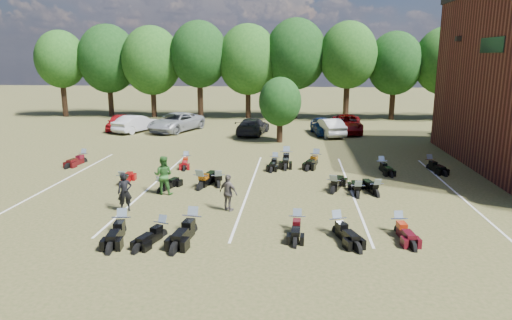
# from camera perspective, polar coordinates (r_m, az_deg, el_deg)

# --- Properties ---
(ground) EXTENTS (160.00, 160.00, 0.00)m
(ground) POSITION_cam_1_polar(r_m,az_deg,el_deg) (19.90, 6.98, -6.09)
(ground) COLOR brown
(ground) RESTS_ON ground
(car_0) EXTENTS (2.24, 4.34, 1.41)m
(car_0) POSITION_cam_1_polar(r_m,az_deg,el_deg) (42.35, -16.77, 4.55)
(car_0) COLOR maroon
(car_0) RESTS_ON ground
(car_1) EXTENTS (3.19, 4.73, 1.48)m
(car_1) POSITION_cam_1_polar(r_m,az_deg,el_deg) (40.89, -14.74, 4.44)
(car_1) COLOR #B7B7BC
(car_1) RESTS_ON ground
(car_2) EXTENTS (4.61, 6.37, 1.61)m
(car_2) POSITION_cam_1_polar(r_m,az_deg,el_deg) (40.50, -9.96, 4.68)
(car_2) COLOR gray
(car_2) RESTS_ON ground
(car_3) EXTENTS (2.74, 5.09, 1.40)m
(car_3) POSITION_cam_1_polar(r_m,az_deg,el_deg) (38.19, -0.40, 4.23)
(car_3) COLOR black
(car_3) RESTS_ON ground
(car_4) EXTENTS (2.36, 4.36, 1.41)m
(car_4) POSITION_cam_1_polar(r_m,az_deg,el_deg) (38.78, 8.41, 4.23)
(car_4) COLOR navy
(car_4) RESTS_ON ground
(car_5) EXTENTS (2.72, 4.67, 1.46)m
(car_5) POSITION_cam_1_polar(r_m,az_deg,el_deg) (38.03, 9.06, 4.07)
(car_5) COLOR #B2B2AD
(car_5) RESTS_ON ground
(car_6) EXTENTS (2.80, 5.58, 1.52)m
(car_6) POSITION_cam_1_polar(r_m,az_deg,el_deg) (39.87, 11.27, 4.43)
(car_6) COLOR #620507
(car_6) RESTS_ON ground
(car_7) EXTENTS (1.93, 4.53, 1.30)m
(car_7) POSITION_cam_1_polar(r_m,az_deg,el_deg) (40.09, 23.04, 3.54)
(car_7) COLOR #38373C
(car_7) RESTS_ON ground
(person_black) EXTENTS (0.72, 0.62, 1.66)m
(person_black) POSITION_cam_1_polar(r_m,az_deg,el_deg) (20.06, -16.09, -3.87)
(person_black) COLOR black
(person_black) RESTS_ON ground
(person_green) EXTENTS (0.91, 0.71, 1.86)m
(person_green) POSITION_cam_1_polar(r_m,az_deg,el_deg) (22.04, -11.51, -1.87)
(person_green) COLOR #2A5F23
(person_green) RESTS_ON ground
(person_grey) EXTENTS (1.00, 0.82, 1.59)m
(person_grey) POSITION_cam_1_polar(r_m,az_deg,el_deg) (19.33, -3.47, -4.11)
(person_grey) COLOR #564E49
(person_grey) RESTS_ON ground
(motorcycle_1) EXTENTS (1.02, 2.39, 1.29)m
(motorcycle_1) POSITION_cam_1_polar(r_m,az_deg,el_deg) (17.87, -16.34, -8.78)
(motorcycle_1) COLOR black
(motorcycle_1) RESTS_ON ground
(motorcycle_2) EXTENTS (1.20, 2.10, 1.12)m
(motorcycle_2) POSITION_cam_1_polar(r_m,az_deg,el_deg) (17.21, -11.68, -9.37)
(motorcycle_2) COLOR black
(motorcycle_2) RESTS_ON ground
(motorcycle_3) EXTENTS (1.07, 2.54, 1.38)m
(motorcycle_3) POSITION_cam_1_polar(r_m,az_deg,el_deg) (17.35, -7.94, -9.02)
(motorcycle_3) COLOR black
(motorcycle_3) RESTS_ON ground
(motorcycle_4) EXTENTS (1.42, 2.32, 1.23)m
(motorcycle_4) POSITION_cam_1_polar(r_m,az_deg,el_deg) (17.37, 10.09, -9.08)
(motorcycle_4) COLOR black
(motorcycle_4) RESTS_ON ground
(motorcycle_5) EXTENTS (0.73, 2.06, 1.14)m
(motorcycle_5) POSITION_cam_1_polar(r_m,az_deg,el_deg) (17.52, 5.13, -8.73)
(motorcycle_5) COLOR black
(motorcycle_5) RESTS_ON ground
(motorcycle_6) EXTENTS (0.90, 2.13, 1.15)m
(motorcycle_6) POSITION_cam_1_polar(r_m,az_deg,el_deg) (17.99, 17.34, -8.70)
(motorcycle_6) COLOR #420911
(motorcycle_6) RESTS_ON ground
(motorcycle_7) EXTENTS (0.82, 2.10, 1.14)m
(motorcycle_7) POSITION_cam_1_polar(r_m,az_deg,el_deg) (24.02, -16.28, -3.20)
(motorcycle_7) COLOR maroon
(motorcycle_7) RESTS_ON ground
(motorcycle_8) EXTENTS (1.32, 2.64, 1.41)m
(motorcycle_8) POSITION_cam_1_polar(r_m,az_deg,el_deg) (22.80, -6.91, -3.62)
(motorcycle_8) COLOR black
(motorcycle_8) RESTS_ON ground
(motorcycle_9) EXTENTS (1.27, 2.10, 1.11)m
(motorcycle_9) POSITION_cam_1_polar(r_m,az_deg,el_deg) (22.59, -11.76, -3.96)
(motorcycle_9) COLOR black
(motorcycle_9) RESTS_ON ground
(motorcycle_10) EXTENTS (1.26, 2.29, 1.22)m
(motorcycle_10) POSITION_cam_1_polar(r_m,az_deg,el_deg) (23.09, -4.74, -3.36)
(motorcycle_10) COLOR black
(motorcycle_10) RESTS_ON ground
(motorcycle_11) EXTENTS (1.41, 2.42, 1.28)m
(motorcycle_11) POSITION_cam_1_polar(r_m,az_deg,el_deg) (22.33, 9.62, -4.06)
(motorcycle_11) COLOR black
(motorcycle_11) RESTS_ON ground
(motorcycle_12) EXTENTS (1.15, 2.24, 1.20)m
(motorcycle_12) POSITION_cam_1_polar(r_m,az_deg,el_deg) (22.26, 14.78, -4.37)
(motorcycle_12) COLOR black
(motorcycle_12) RESTS_ON ground
(motorcycle_13) EXTENTS (0.66, 2.07, 1.15)m
(motorcycle_13) POSITION_cam_1_polar(r_m,az_deg,el_deg) (21.86, 12.56, -4.56)
(motorcycle_13) COLOR black
(motorcycle_13) RESTS_ON ground
(motorcycle_14) EXTENTS (1.01, 2.20, 1.18)m
(motorcycle_14) POSITION_cam_1_polar(r_m,az_deg,el_deg) (30.14, -20.73, -0.31)
(motorcycle_14) COLOR #3C080B
(motorcycle_14) RESTS_ON ground
(motorcycle_15) EXTENTS (0.95, 2.08, 1.12)m
(motorcycle_15) POSITION_cam_1_polar(r_m,az_deg,el_deg) (28.00, -8.71, -0.57)
(motorcycle_15) COLOR maroon
(motorcycle_15) RESTS_ON ground
(motorcycle_16) EXTENTS (0.83, 2.10, 1.15)m
(motorcycle_16) POSITION_cam_1_polar(r_m,az_deg,el_deg) (27.32, 2.38, -0.76)
(motorcycle_16) COLOR black
(motorcycle_16) RESTS_ON ground
(motorcycle_17) EXTENTS (1.41, 2.48, 1.32)m
(motorcycle_17) POSITION_cam_1_polar(r_m,az_deg,el_deg) (27.98, 7.44, -0.54)
(motorcycle_17) COLOR black
(motorcycle_17) RESTS_ON ground
(motorcycle_18) EXTENTS (0.81, 2.52, 1.40)m
(motorcycle_18) POSITION_cam_1_polar(r_m,az_deg,el_deg) (28.24, 3.81, -0.33)
(motorcycle_18) COLOR black
(motorcycle_18) RESTS_ON ground
(motorcycle_19) EXTENTS (0.98, 2.11, 1.13)m
(motorcycle_19) POSITION_cam_1_polar(r_m,az_deg,el_deg) (27.27, 15.39, -1.25)
(motorcycle_19) COLOR black
(motorcycle_19) RESTS_ON ground
(motorcycle_20) EXTENTS (1.17, 2.24, 1.19)m
(motorcycle_20) POSITION_cam_1_polar(r_m,az_deg,el_deg) (28.43, 20.86, -1.07)
(motorcycle_20) COLOR black
(motorcycle_20) RESTS_ON ground
(tree_line) EXTENTS (56.00, 6.00, 9.79)m
(tree_line) POSITION_cam_1_polar(r_m,az_deg,el_deg) (47.82, 4.93, 12.67)
(tree_line) COLOR black
(tree_line) RESTS_ON ground
(young_tree_midfield) EXTENTS (3.20, 3.20, 4.70)m
(young_tree_midfield) POSITION_cam_1_polar(r_m,az_deg,el_deg) (34.51, 3.02, 7.29)
(young_tree_midfield) COLOR black
(young_tree_midfield) RESTS_ON ground
(parking_lines) EXTENTS (20.10, 14.00, 0.01)m
(parking_lines) POSITION_cam_1_polar(r_m,az_deg,el_deg) (22.86, -0.79, -3.46)
(parking_lines) COLOR silver
(parking_lines) RESTS_ON ground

